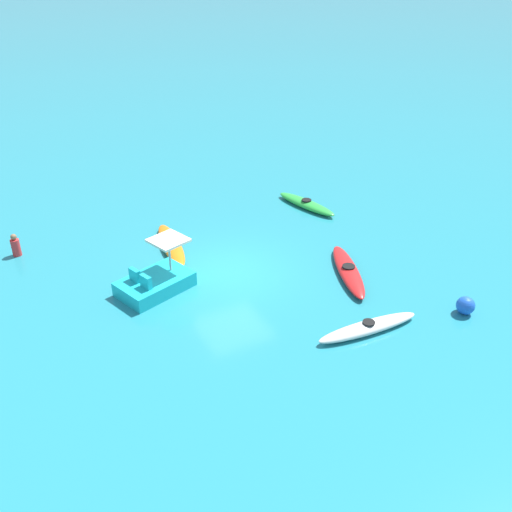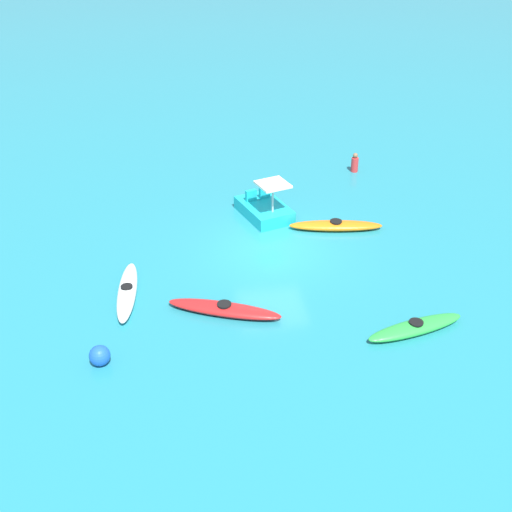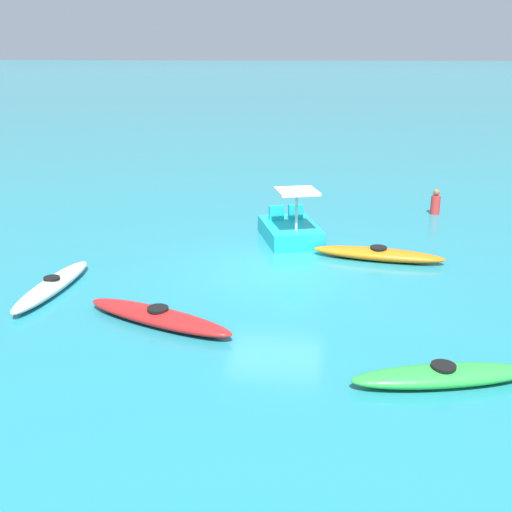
{
  "view_description": "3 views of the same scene",
  "coord_description": "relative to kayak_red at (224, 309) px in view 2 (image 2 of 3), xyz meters",
  "views": [
    {
      "loc": [
        7.38,
        15.67,
        10.52
      ],
      "look_at": [
        -0.88,
        0.19,
        0.51
      ],
      "focal_mm": 40.03,
      "sensor_mm": 36.0,
      "label": 1
    },
    {
      "loc": [
        -19.84,
        3.54,
        11.75
      ],
      "look_at": [
        -1.35,
        0.8,
        0.66
      ],
      "focal_mm": 45.79,
      "sensor_mm": 36.0,
      "label": 2
    },
    {
      "loc": [
        -14.98,
        -1.45,
        5.43
      ],
      "look_at": [
        -1.22,
        0.36,
        0.8
      ],
      "focal_mm": 43.67,
      "sensor_mm": 36.0,
      "label": 3
    }
  ],
  "objects": [
    {
      "name": "person_near_shore",
      "position": [
        10.05,
        -6.96,
        0.22
      ],
      "size": [
        0.45,
        0.45,
        0.88
      ],
      "color": "red",
      "rests_on": "ground_plane"
    },
    {
      "name": "kayak_white",
      "position": [
        1.43,
        2.96,
        -0.0
      ],
      "size": [
        3.44,
        0.8,
        0.37
      ],
      "color": "white",
      "rests_on": "ground_plane"
    },
    {
      "name": "kayak_orange",
      "position": [
        4.8,
        -4.74,
        0.0
      ],
      "size": [
        1.22,
        3.58,
        0.37
      ],
      "color": "orange",
      "rests_on": "ground_plane"
    },
    {
      "name": "kayak_red",
      "position": [
        0.0,
        0.0,
        0.0
      ],
      "size": [
        1.98,
        3.58,
        0.37
      ],
      "color": "red",
      "rests_on": "ground_plane"
    },
    {
      "name": "buoy_blue",
      "position": [
        -1.87,
        3.62,
        0.13
      ],
      "size": [
        0.59,
        0.59,
        0.59
      ],
      "primitive_type": "sphere",
      "color": "blue",
      "rests_on": "ground_plane"
    },
    {
      "name": "kayak_green",
      "position": [
        -1.75,
        -5.47,
        0.0
      ],
      "size": [
        1.42,
        3.25,
        0.37
      ],
      "color": "green",
      "rests_on": "ground_plane"
    },
    {
      "name": "ground_plane",
      "position": [
        3.53,
        -2.1,
        -0.16
      ],
      "size": [
        600.0,
        600.0,
        0.0
      ],
      "primitive_type": "plane",
      "color": "teal"
    },
    {
      "name": "pedal_boat_cyan",
      "position": [
        6.29,
        -2.25,
        0.17
      ],
      "size": [
        2.75,
        2.18,
        1.68
      ],
      "color": "#19B7C6",
      "rests_on": "ground_plane"
    }
  ]
}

